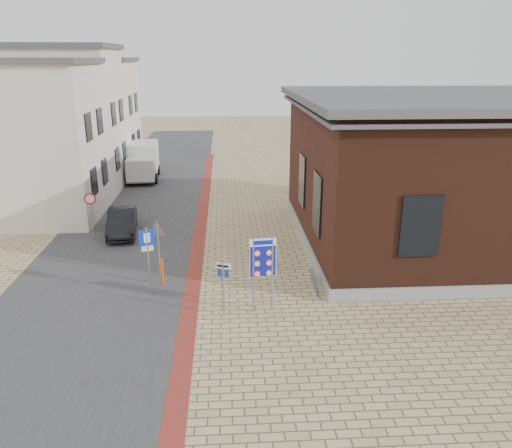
{
  "coord_description": "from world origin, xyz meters",
  "views": [
    {
      "loc": [
        -0.64,
        -14.85,
        8.34
      ],
      "look_at": [
        0.48,
        3.38,
        2.2
      ],
      "focal_mm": 35.0,
      "sensor_mm": 36.0,
      "label": 1
    }
  ],
  "objects_px": {
    "border_sign": "(263,260)",
    "bollard": "(162,272)",
    "box_truck": "(143,161)",
    "essen_sign": "(223,280)",
    "sedan": "(122,222)",
    "parking_sign": "(148,249)"
  },
  "relations": [
    {
      "from": "box_truck",
      "to": "bollard",
      "type": "distance_m",
      "value": 18.09
    },
    {
      "from": "essen_sign",
      "to": "box_truck",
      "type": "bearing_deg",
      "value": 125.38
    },
    {
      "from": "border_sign",
      "to": "parking_sign",
      "type": "relative_size",
      "value": 1.03
    },
    {
      "from": "border_sign",
      "to": "bollard",
      "type": "distance_m",
      "value": 4.55
    },
    {
      "from": "border_sign",
      "to": "bollard",
      "type": "xyz_separation_m",
      "value": [
        -3.68,
        2.3,
        -1.37
      ]
    },
    {
      "from": "box_truck",
      "to": "essen_sign",
      "type": "xyz_separation_m",
      "value": [
        5.71,
        -20.26,
        0.01
      ]
    },
    {
      "from": "box_truck",
      "to": "essen_sign",
      "type": "bearing_deg",
      "value": -77.7
    },
    {
      "from": "sedan",
      "to": "border_sign",
      "type": "relative_size",
      "value": 1.4
    },
    {
      "from": "box_truck",
      "to": "parking_sign",
      "type": "height_order",
      "value": "parking_sign"
    },
    {
      "from": "border_sign",
      "to": "bollard",
      "type": "bearing_deg",
      "value": 141.16
    },
    {
      "from": "sedan",
      "to": "parking_sign",
      "type": "height_order",
      "value": "parking_sign"
    },
    {
      "from": "box_truck",
      "to": "essen_sign",
      "type": "height_order",
      "value": "box_truck"
    },
    {
      "from": "parking_sign",
      "to": "bollard",
      "type": "relative_size",
      "value": 2.38
    },
    {
      "from": "sedan",
      "to": "parking_sign",
      "type": "xyz_separation_m",
      "value": [
        2.3,
        -6.82,
        1.16
      ]
    },
    {
      "from": "border_sign",
      "to": "parking_sign",
      "type": "xyz_separation_m",
      "value": [
        -4.03,
        1.5,
        -0.13
      ]
    },
    {
      "from": "essen_sign",
      "to": "bollard",
      "type": "xyz_separation_m",
      "value": [
        -2.34,
        2.5,
        -0.76
      ]
    },
    {
      "from": "essen_sign",
      "to": "bollard",
      "type": "relative_size",
      "value": 1.86
    },
    {
      "from": "box_truck",
      "to": "bollard",
      "type": "relative_size",
      "value": 4.51
    },
    {
      "from": "sedan",
      "to": "box_truck",
      "type": "bearing_deg",
      "value": 86.32
    },
    {
      "from": "border_sign",
      "to": "parking_sign",
      "type": "bearing_deg",
      "value": 152.78
    },
    {
      "from": "border_sign",
      "to": "bollard",
      "type": "height_order",
      "value": "border_sign"
    },
    {
      "from": "border_sign",
      "to": "parking_sign",
      "type": "distance_m",
      "value": 4.31
    }
  ]
}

